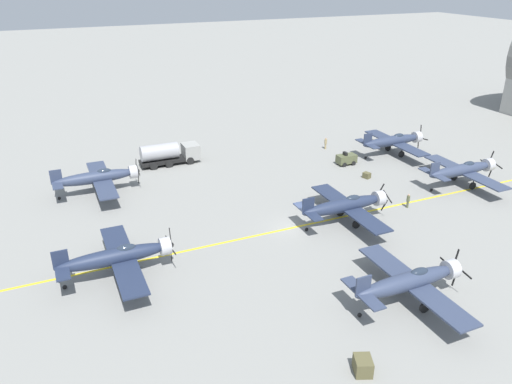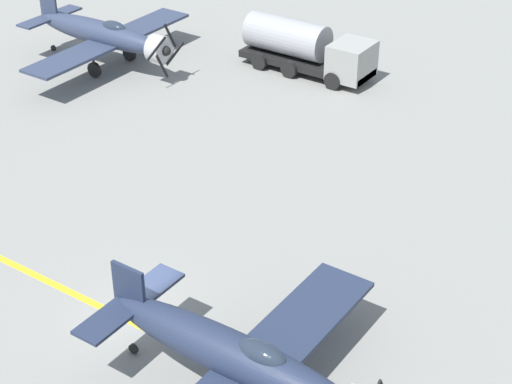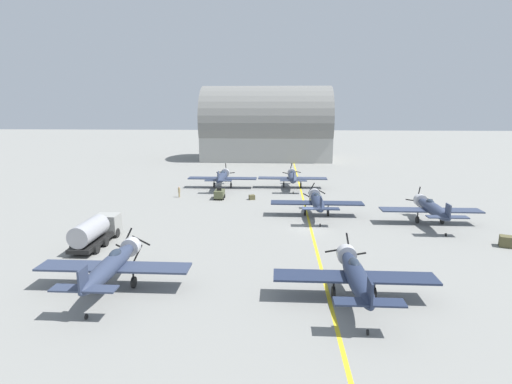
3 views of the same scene
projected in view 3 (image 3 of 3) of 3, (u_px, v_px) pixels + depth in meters
ground_plane at (311, 228)px, 47.07m from camera, size 400.00×400.00×0.00m
taxiway_stripe at (311, 228)px, 47.07m from camera, size 0.30×160.00×0.01m
airplane_mid_center at (317, 201)px, 51.79m from camera, size 12.00×9.98×3.65m
airplane_far_center at (292, 177)px, 69.80m from camera, size 12.00×9.98×3.77m
airplane_near_left at (112, 265)px, 30.98m from camera, size 12.00×9.98×3.65m
airplane_mid_right at (432, 208)px, 48.19m from camera, size 12.00×9.98×3.79m
airplane_near_center at (356, 275)px, 29.13m from camera, size 12.00×9.98×3.78m
airplane_far_left at (222, 177)px, 69.80m from camera, size 12.00×9.98×3.80m
fuel_tanker at (96, 231)px, 41.21m from camera, size 2.67×8.00×2.98m
tow_tractor at (219, 194)px, 61.98m from camera, size 1.57×2.60×1.79m
ground_crew_walking at (310, 196)px, 60.12m from camera, size 0.35×0.35×1.63m
ground_crew_inspecting at (179, 191)px, 62.96m from camera, size 0.37×0.37×1.71m
supply_crate_by_tanker at (252, 197)px, 61.54m from camera, size 1.06×0.97×0.72m
supply_crate_mid_lane at (507, 241)px, 40.75m from camera, size 1.68×1.55×1.13m
hangar at (267, 128)px, 107.73m from camera, size 33.81×18.75×19.44m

